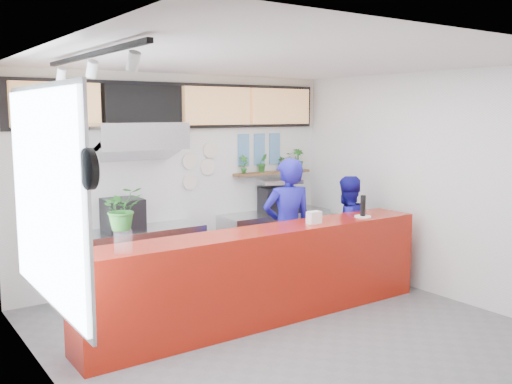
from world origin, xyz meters
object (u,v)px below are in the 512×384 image
service_counter (264,275)px  pepper_mill (363,206)px  espresso_machine (280,199)px  staff_right (346,230)px  staff_center (288,229)px  panini_oven (123,215)px

service_counter → pepper_mill: (1.53, -0.08, 0.70)m
service_counter → pepper_mill: 1.68m
espresso_machine → staff_right: 1.33m
service_counter → staff_center: (0.76, 0.52, 0.38)m
service_counter → espresso_machine: (1.60, 1.80, 0.54)m
espresso_machine → service_counter: bearing=-118.4°
panini_oven → staff_center: staff_center is taller
service_counter → staff_right: bearing=16.0°
panini_oven → espresso_machine: panini_oven is taller
pepper_mill → service_counter: bearing=176.9°
service_counter → staff_center: 1.00m
staff_right → pepper_mill: size_ratio=5.75×
service_counter → panini_oven: panini_oven is taller
staff_center → service_counter: bearing=50.8°
espresso_machine → staff_right: bearing=-66.4°
panini_oven → pepper_mill: size_ratio=1.75×
panini_oven → staff_right: (2.83, -1.28, -0.33)m
espresso_machine → panini_oven: bearing=-166.8°
staff_right → espresso_machine: bearing=-70.6°
service_counter → panini_oven: bearing=119.2°
service_counter → espresso_machine: 2.47m
espresso_machine → pepper_mill: (-0.07, -1.88, 0.16)m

